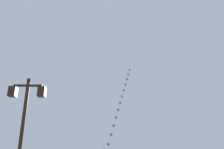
# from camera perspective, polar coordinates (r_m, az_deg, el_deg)

# --- Properties ---
(twin_lantern_lamp_post) EXTENTS (1.41, 0.28, 4.45)m
(twin_lantern_lamp_post) POSITION_cam_1_polar(r_m,az_deg,el_deg) (8.92, -22.14, -9.20)
(twin_lantern_lamp_post) COLOR black
(twin_lantern_lamp_post) RESTS_ON ground_plane
(kite_train) EXTENTS (4.46, 10.27, 14.81)m
(kite_train) POSITION_cam_1_polar(r_m,az_deg,el_deg) (30.27, 2.17, -7.55)
(kite_train) COLOR brown
(kite_train) RESTS_ON ground_plane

